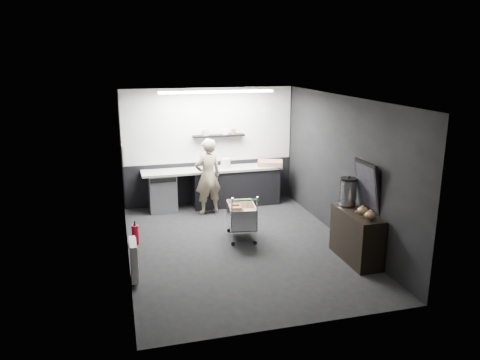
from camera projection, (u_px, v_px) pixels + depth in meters
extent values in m
plane|color=black|center=(240.00, 246.00, 8.65)|extent=(5.50, 5.50, 0.00)
plane|color=white|center=(240.00, 98.00, 7.94)|extent=(5.50, 5.50, 0.00)
plane|color=black|center=(209.00, 147.00, 10.86)|extent=(5.50, 0.00, 5.50)
plane|color=black|center=(297.00, 229.00, 5.73)|extent=(5.50, 0.00, 5.50)
plane|color=black|center=(124.00, 183.00, 7.80)|extent=(0.00, 5.50, 5.50)
plane|color=black|center=(342.00, 168.00, 8.79)|extent=(0.00, 5.50, 5.50)
cube|color=silver|center=(209.00, 125.00, 10.71)|extent=(3.95, 0.02, 1.70)
cube|color=black|center=(210.00, 182.00, 11.06)|extent=(3.95, 0.02, 1.00)
cube|color=black|center=(219.00, 136.00, 10.72)|extent=(1.20, 0.22, 0.04)
cylinder|color=white|center=(267.00, 110.00, 10.97)|extent=(0.20, 0.03, 0.20)
cube|color=silver|center=(123.00, 155.00, 8.96)|extent=(0.02, 0.30, 0.40)
cube|color=red|center=(123.00, 152.00, 8.95)|extent=(0.02, 0.22, 0.10)
cube|color=white|center=(134.00, 260.00, 7.23)|extent=(0.10, 0.50, 0.60)
cube|color=white|center=(217.00, 92.00, 9.68)|extent=(2.40, 0.20, 0.04)
cube|color=black|center=(236.00, 187.00, 10.93)|extent=(2.00, 0.56, 0.85)
cube|color=#A4A4A0|center=(212.00, 170.00, 10.68)|extent=(3.20, 0.60, 0.05)
cube|color=#9EA0A5|center=(163.00, 192.00, 10.51)|extent=(0.60, 0.58, 0.85)
cube|color=black|center=(163.00, 180.00, 10.13)|extent=(0.56, 0.02, 0.10)
imported|color=#C3B89A|center=(208.00, 176.00, 10.22)|extent=(0.69, 0.53, 1.68)
cube|color=silver|center=(241.00, 224.00, 8.93)|extent=(0.59, 0.82, 0.02)
cube|color=silver|center=(229.00, 216.00, 8.82)|extent=(0.12, 0.76, 0.40)
cube|color=silver|center=(253.00, 214.00, 8.94)|extent=(0.12, 0.76, 0.40)
cube|color=silver|center=(247.00, 221.00, 8.53)|extent=(0.49, 0.08, 0.40)
cube|color=silver|center=(237.00, 209.00, 9.23)|extent=(0.49, 0.08, 0.40)
cylinder|color=silver|center=(235.00, 238.00, 8.59)|extent=(0.02, 0.02, 0.27)
cylinder|color=silver|center=(257.00, 236.00, 8.70)|extent=(0.02, 0.02, 0.27)
cylinder|color=silver|center=(227.00, 226.00, 9.23)|extent=(0.02, 0.02, 0.27)
cylinder|color=silver|center=(247.00, 224.00, 9.33)|extent=(0.02, 0.02, 0.27)
cylinder|color=#258A42|center=(248.00, 200.00, 8.37)|extent=(0.49, 0.09, 0.03)
cube|color=brown|center=(235.00, 215.00, 8.94)|extent=(0.25, 0.29, 0.34)
cube|color=brown|center=(249.00, 218.00, 8.82)|extent=(0.23, 0.27, 0.31)
cylinder|color=black|center=(235.00, 244.00, 8.62)|extent=(0.08, 0.04, 0.07)
cylinder|color=black|center=(227.00, 231.00, 9.26)|extent=(0.08, 0.04, 0.07)
cylinder|color=black|center=(257.00, 242.00, 8.73)|extent=(0.08, 0.04, 0.07)
cylinder|color=black|center=(247.00, 229.00, 9.36)|extent=(0.08, 0.04, 0.07)
cube|color=black|center=(356.00, 236.00, 7.95)|extent=(0.43, 1.15, 0.86)
cylinder|color=silver|center=(348.00, 192.00, 8.13)|extent=(0.29, 0.29, 0.44)
cylinder|color=black|center=(349.00, 179.00, 8.07)|extent=(0.29, 0.29, 0.04)
sphere|color=black|center=(349.00, 177.00, 8.06)|extent=(0.05, 0.05, 0.05)
ellipsoid|color=brown|center=(363.00, 211.00, 7.68)|extent=(0.17, 0.17, 0.14)
ellipsoid|color=brown|center=(370.00, 215.00, 7.46)|extent=(0.17, 0.17, 0.14)
cube|color=black|center=(368.00, 186.00, 7.81)|extent=(0.20, 0.67, 0.86)
cube|color=black|center=(366.00, 186.00, 7.81)|extent=(0.14, 0.57, 0.74)
cylinder|color=red|center=(135.00, 234.00, 8.66)|extent=(0.13, 0.13, 0.35)
cone|color=black|center=(135.00, 224.00, 8.61)|extent=(0.09, 0.09, 0.05)
cylinder|color=black|center=(135.00, 222.00, 8.60)|extent=(0.03, 0.03, 0.05)
cube|color=#9E7754|center=(270.00, 163.00, 10.95)|extent=(0.68, 0.60, 0.11)
cylinder|color=silver|center=(226.00, 163.00, 10.72)|extent=(0.22, 0.22, 0.22)
cube|color=white|center=(210.00, 166.00, 10.59)|extent=(0.20, 0.17, 0.17)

